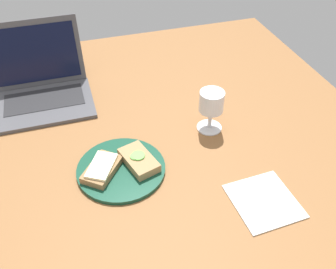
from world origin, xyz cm
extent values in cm
cube|color=brown|center=(0.00, 0.00, 1.50)|extent=(140.00, 140.00, 3.00)
cylinder|color=#144733|center=(-8.28, -7.24, 3.57)|extent=(23.33, 23.33, 1.14)
cube|color=#A88456|center=(-3.38, -7.14, 5.32)|extent=(9.68, 13.10, 2.37)
cylinder|color=#6BB74C|center=(-3.40, -6.82, 6.73)|extent=(3.55, 3.55, 0.44)
cylinder|color=#6BB74C|center=(-4.21, -6.84, 6.68)|extent=(2.73, 2.73, 0.35)
cube|color=#937047|center=(-13.18, -7.33, 5.09)|extent=(12.25, 13.01, 1.91)
cube|color=#F4EAB7|center=(-13.18, -7.33, 6.39)|extent=(9.73, 11.17, 0.68)
cylinder|color=white|center=(20.49, 2.32, 3.20)|extent=(7.47, 7.47, 0.40)
cylinder|color=white|center=(20.49, 2.32, 6.58)|extent=(1.18, 1.18, 6.36)
cylinder|color=white|center=(20.49, 2.32, 12.81)|extent=(7.11, 7.11, 6.11)
cylinder|color=white|center=(20.49, 2.32, 11.47)|extent=(6.54, 6.54, 3.43)
cube|color=#4C4C51|center=(-25.91, 28.04, 3.61)|extent=(30.33, 22.22, 1.23)
cube|color=#232326|center=(-25.91, 30.04, 4.31)|extent=(24.87, 12.22, 0.16)
cube|color=#4C4C51|center=(-25.91, 41.32, 14.98)|extent=(29.72, 5.12, 21.67)
cube|color=black|center=(-25.91, 40.82, 14.98)|extent=(26.69, 3.80, 18.10)
cube|color=white|center=(22.79, -27.67, 3.20)|extent=(15.78, 16.53, 0.40)
camera|label=1|loc=(-16.57, -76.38, 74.90)|focal=40.00mm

